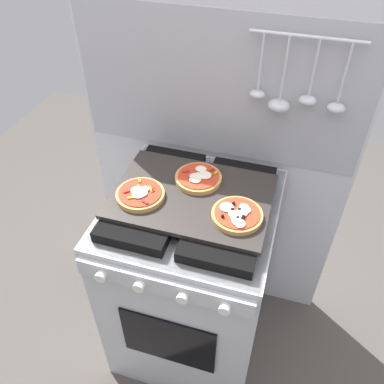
% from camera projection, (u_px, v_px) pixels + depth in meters
% --- Properties ---
extents(ground_plane, '(4.00, 4.00, 0.00)m').
position_uv_depth(ground_plane, '(192.00, 331.00, 1.98)').
color(ground_plane, '#4C4742').
extents(kitchen_backsplash, '(1.10, 0.09, 1.55)m').
position_uv_depth(kitchen_backsplash, '(216.00, 166.00, 1.70)').
color(kitchen_backsplash, silver).
rests_on(kitchen_backsplash, ground_plane).
extents(stove, '(0.60, 0.64, 0.90)m').
position_uv_depth(stove, '(192.00, 277.00, 1.68)').
color(stove, '#B7BABF').
rests_on(stove, ground_plane).
extents(baking_tray, '(0.54, 0.38, 0.02)m').
position_uv_depth(baking_tray, '(192.00, 196.00, 1.38)').
color(baking_tray, '#2D2826').
rests_on(baking_tray, stove).
extents(pizza_left, '(0.17, 0.17, 0.03)m').
position_uv_depth(pizza_left, '(140.00, 194.00, 1.36)').
color(pizza_left, tan).
rests_on(pizza_left, baking_tray).
extents(pizza_right, '(0.17, 0.17, 0.03)m').
position_uv_depth(pizza_right, '(237.00, 215.00, 1.28)').
color(pizza_right, tan).
rests_on(pizza_right, baking_tray).
extents(pizza_center, '(0.17, 0.17, 0.03)m').
position_uv_depth(pizza_center, '(199.00, 178.00, 1.42)').
color(pizza_center, tan).
rests_on(pizza_center, baking_tray).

